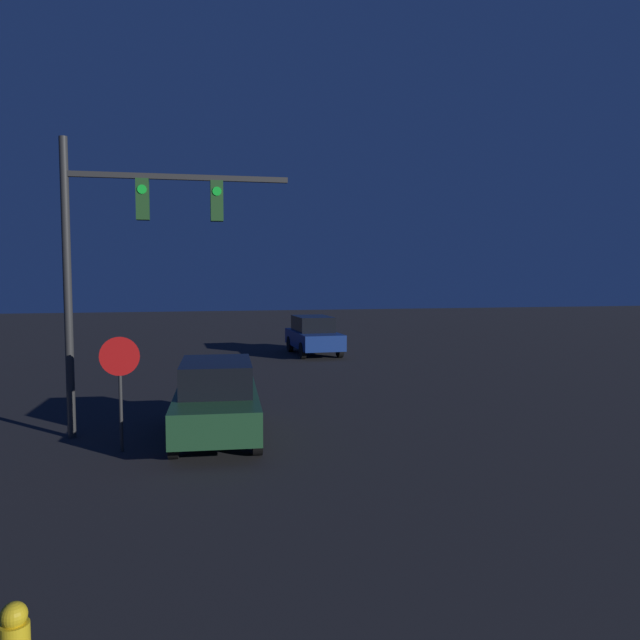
% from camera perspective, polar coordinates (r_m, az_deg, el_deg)
% --- Properties ---
extents(car_near, '(2.01, 4.25, 1.70)m').
position_cam_1_polar(car_near, '(13.89, -9.45, -7.16)').
color(car_near, '#1E4728').
rests_on(car_near, ground_plane).
extents(car_far, '(1.98, 4.24, 1.70)m').
position_cam_1_polar(car_far, '(27.74, -0.59, -1.37)').
color(car_far, navy).
rests_on(car_far, ground_plane).
extents(traffic_signal_mast, '(4.93, 0.30, 6.54)m').
position_cam_1_polar(traffic_signal_mast, '(14.46, -17.44, 6.96)').
color(traffic_signal_mast, '#2D2D2D').
rests_on(traffic_signal_mast, ground_plane).
extents(stop_sign, '(0.79, 0.07, 2.35)m').
position_cam_1_polar(stop_sign, '(13.22, -17.83, -4.45)').
color(stop_sign, '#2D2D2D').
rests_on(stop_sign, ground_plane).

